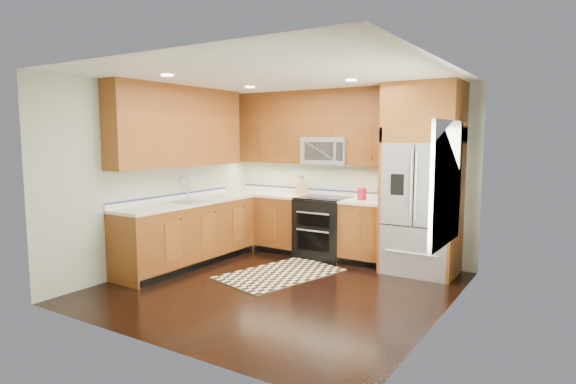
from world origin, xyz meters
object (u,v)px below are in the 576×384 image
Objects in this scene: rug at (280,274)px; utensil_crock at (362,191)px; refrigerator at (422,179)px; knife_block at (302,187)px; range at (323,227)px.

utensil_crock reaches higher than rug.
refrigerator is 2.03m from knife_block.
knife_block reaches higher than rug.
rug is at bearing -144.78° from refrigerator.
rug is 4.32× the size of utensil_crock.
refrigerator reaches higher than utensil_crock.
utensil_crock is at bearing -4.14° from knife_block.
refrigerator is 1.58× the size of rug.
refrigerator reaches higher than range.
rug is at bearing -118.40° from utensil_crock.
utensil_crock reaches higher than knife_block.
range is 0.58× the size of rug.
refrigerator is at bearing 50.24° from rug.
knife_block is (-0.42, 1.30, 1.06)m from rug.
knife_block is at bearing 163.43° from range.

